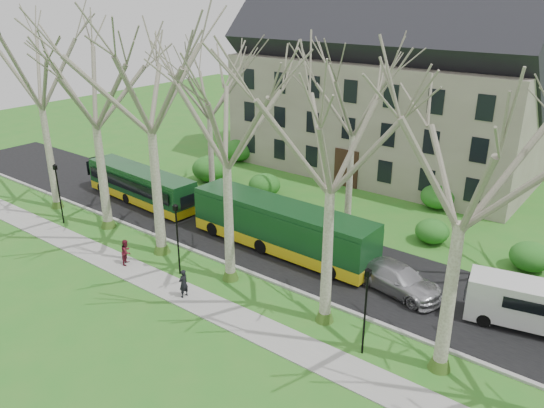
{
  "coord_description": "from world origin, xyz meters",
  "views": [
    {
      "loc": [
        14.92,
        -19.28,
        15.33
      ],
      "look_at": [
        -2.29,
        3.0,
        4.03
      ],
      "focal_mm": 35.0,
      "sensor_mm": 36.0,
      "label": 1
    }
  ],
  "objects_px": {
    "sedan": "(398,279)",
    "pedestrian_b": "(126,252)",
    "van_a": "(525,305)",
    "bus_lead": "(141,185)",
    "bus_follow": "(281,226)",
    "pedestrian_a": "(183,283)"
  },
  "relations": [
    {
      "from": "pedestrian_a",
      "to": "bus_lead",
      "type": "bearing_deg",
      "value": -118.96
    },
    {
      "from": "sedan",
      "to": "pedestrian_b",
      "type": "distance_m",
      "value": 15.93
    },
    {
      "from": "bus_lead",
      "to": "bus_follow",
      "type": "relative_size",
      "value": 0.85
    },
    {
      "from": "van_a",
      "to": "bus_follow",
      "type": "bearing_deg",
      "value": 170.14
    },
    {
      "from": "pedestrian_a",
      "to": "bus_follow",
      "type": "bearing_deg",
      "value": 176.51
    },
    {
      "from": "sedan",
      "to": "pedestrian_a",
      "type": "height_order",
      "value": "pedestrian_a"
    },
    {
      "from": "van_a",
      "to": "pedestrian_b",
      "type": "relative_size",
      "value": 3.4
    },
    {
      "from": "bus_lead",
      "to": "pedestrian_a",
      "type": "relative_size",
      "value": 6.76
    },
    {
      "from": "sedan",
      "to": "pedestrian_b",
      "type": "bearing_deg",
      "value": 127.99
    },
    {
      "from": "bus_follow",
      "to": "van_a",
      "type": "xyz_separation_m",
      "value": [
        14.35,
        0.57,
        -0.43
      ]
    },
    {
      "from": "bus_lead",
      "to": "pedestrian_a",
      "type": "xyz_separation_m",
      "value": [
        12.82,
        -7.73,
        -0.55
      ]
    },
    {
      "from": "sedan",
      "to": "van_a",
      "type": "bearing_deg",
      "value": -71.46
    },
    {
      "from": "bus_follow",
      "to": "van_a",
      "type": "relative_size",
      "value": 2.39
    },
    {
      "from": "van_a",
      "to": "pedestrian_a",
      "type": "relative_size",
      "value": 3.33
    },
    {
      "from": "sedan",
      "to": "pedestrian_a",
      "type": "xyz_separation_m",
      "value": [
        -8.83,
        -7.55,
        0.05
      ]
    },
    {
      "from": "bus_lead",
      "to": "sedan",
      "type": "bearing_deg",
      "value": 3.14
    },
    {
      "from": "bus_follow",
      "to": "sedan",
      "type": "height_order",
      "value": "bus_follow"
    },
    {
      "from": "bus_follow",
      "to": "pedestrian_a",
      "type": "xyz_separation_m",
      "value": [
        -0.76,
        -7.72,
        -0.79
      ]
    },
    {
      "from": "bus_lead",
      "to": "van_a",
      "type": "distance_m",
      "value": 27.94
    },
    {
      "from": "bus_follow",
      "to": "pedestrian_b",
      "type": "relative_size",
      "value": 8.12
    },
    {
      "from": "van_a",
      "to": "pedestrian_a",
      "type": "bearing_deg",
      "value": -163.39
    },
    {
      "from": "van_a",
      "to": "pedestrian_b",
      "type": "bearing_deg",
      "value": -171.43
    }
  ]
}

